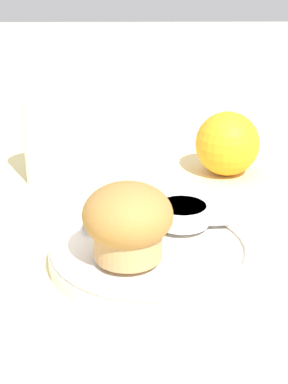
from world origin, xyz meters
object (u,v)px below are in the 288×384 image
Objects in this scene: butter_knife at (155,223)px; orange_fruit at (226,144)px; juice_glass at (48,140)px; muffin at (126,221)px.

orange_fruit is (0.10, 0.19, 0.02)m from butter_knife.
orange_fruit is at bearing 5.56° from juice_glass.
orange_fruit is 0.76× the size of juice_glass.
muffin reaches higher than orange_fruit.
muffin is 0.54× the size of butter_knife.
juice_glass reaches higher than butter_knife.
muffin is at bearing -66.88° from juice_glass.
juice_glass is (-0.10, 0.23, -0.00)m from muffin.
juice_glass reaches higher than muffin.
muffin is 0.28m from orange_fruit.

